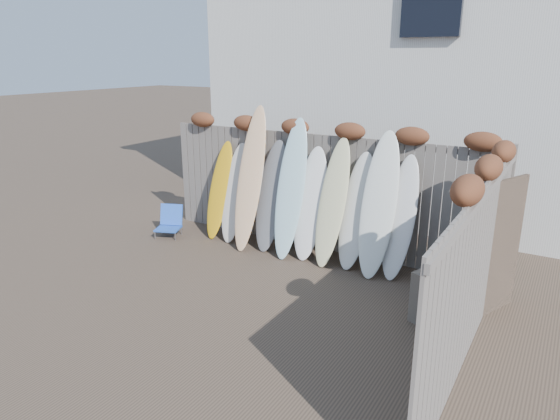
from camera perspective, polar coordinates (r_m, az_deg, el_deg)
The scene contains 17 objects.
ground at distance 7.04m, azimuth -5.12°, elevation -10.30°, with size 80.00×80.00×0.00m, color #493A2D.
back_fence at distance 8.52m, azimuth 4.49°, elevation 3.15°, with size 6.05×0.28×2.24m.
right_fence at distance 5.71m, azimuth 21.45°, elevation -5.58°, with size 0.28×4.40×2.24m.
house at distance 11.96m, azimuth 15.98°, elevation 16.34°, with size 8.50×5.50×6.33m.
beach_chair at distance 9.60m, azimuth -12.48°, elevation -1.31°, with size 0.57×0.58×0.57m.
wooden_crate at distance 6.62m, azimuth 17.83°, elevation -9.71°, with size 0.58×0.48×0.68m, color #453A33.
lattice_panel at distance 6.83m, azimuth 23.12°, elevation -4.26°, with size 0.05×1.20×1.80m, color #31221E.
surfboard_0 at distance 9.25m, azimuth -6.93°, elevation 2.28°, with size 0.45×0.07×1.83m, color #EEAA10.
surfboard_1 at distance 9.04m, azimuth -5.17°, elevation 1.95°, with size 0.49×0.07×1.83m, color beige.
surfboard_2 at distance 8.63m, azimuth -3.42°, elevation 3.63°, with size 0.47×0.07×2.55m, color #F1AD7D.
surfboard_3 at distance 8.58m, azimuth -1.02°, elevation 1.61°, with size 0.52×0.07×1.95m, color slate.
surfboard_4 at distance 8.26m, azimuth 1.23°, elevation 2.46°, with size 0.48×0.07×2.38m, color #A8D6E4.
surfboard_5 at distance 8.23m, azimuth 3.47°, elevation 0.75°, with size 0.52×0.07×1.91m, color white.
surfboard_6 at distance 7.97m, azimuth 6.01°, elevation 0.86°, with size 0.46×0.07×2.11m, color beige.
surfboard_7 at distance 7.93m, azimuth 8.70°, elevation -0.12°, with size 0.50×0.07×1.89m, color silver.
surfboard_8 at distance 7.68m, azimuth 11.23°, elevation 0.60°, with size 0.54×0.07×2.27m, color white.
surfboard_9 at distance 7.69m, azimuth 13.59°, elevation -0.85°, with size 0.46×0.07×1.92m, color silver.
Camera 1 is at (3.73, -5.01, 3.23)m, focal length 32.00 mm.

